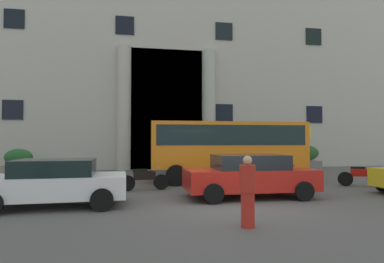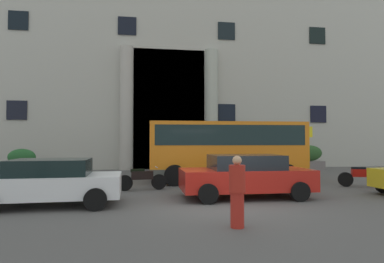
% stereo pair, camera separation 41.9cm
% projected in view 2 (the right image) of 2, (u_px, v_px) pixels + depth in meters
% --- Properties ---
extents(ground_plane, '(80.00, 64.00, 0.12)m').
position_uv_depth(ground_plane, '(223.00, 208.00, 9.58)').
color(ground_plane, '#4E4D4A').
extents(office_building_facade, '(43.51, 9.70, 17.77)m').
position_uv_depth(office_building_facade, '(172.00, 58.00, 27.14)').
color(office_building_facade, '#ABA99D').
rests_on(office_building_facade, ground_plane).
extents(orange_minibus, '(7.15, 3.01, 2.77)m').
position_uv_depth(orange_minibus, '(226.00, 146.00, 15.29)').
color(orange_minibus, orange).
rests_on(orange_minibus, ground_plane).
extents(bus_stop_sign, '(0.44, 0.08, 2.72)m').
position_uv_depth(bus_stop_sign, '(309.00, 145.00, 17.98)').
color(bus_stop_sign, '#99951F').
rests_on(bus_stop_sign, ground_plane).
extents(hedge_planter_entrance_left, '(1.58, 0.83, 1.47)m').
position_uv_depth(hedge_planter_entrance_left, '(22.00, 162.00, 18.51)').
color(hedge_planter_entrance_left, gray).
rests_on(hedge_planter_entrance_left, ground_plane).
extents(hedge_planter_far_west, '(1.71, 0.75, 1.36)m').
position_uv_depth(hedge_planter_far_west, '(249.00, 161.00, 20.87)').
color(hedge_planter_far_west, gray).
rests_on(hedge_planter_far_west, ground_plane).
extents(hedge_planter_far_east, '(1.94, 0.73, 1.64)m').
position_uv_depth(hedge_planter_far_east, '(309.00, 158.00, 21.55)').
color(hedge_planter_far_east, slate).
rests_on(hedge_planter_far_east, ground_plane).
extents(hedge_planter_east, '(1.83, 0.75, 1.38)m').
position_uv_depth(hedge_planter_east, '(171.00, 161.00, 19.98)').
color(hedge_planter_east, gray).
rests_on(hedge_planter_east, ground_plane).
extents(parked_hatchback_near, '(4.33, 2.10, 1.43)m').
position_uv_depth(parked_hatchback_near, '(245.00, 175.00, 10.96)').
color(parked_hatchback_near, red).
rests_on(parked_hatchback_near, ground_plane).
extents(parked_sedan_far, '(4.08, 2.22, 1.36)m').
position_uv_depth(parked_sedan_far, '(51.00, 182.00, 9.54)').
color(parked_sedan_far, silver).
rests_on(parked_sedan_far, ground_plane).
extents(motorcycle_near_kerb, '(1.91, 0.55, 0.89)m').
position_uv_depth(motorcycle_near_kerb, '(141.00, 178.00, 12.58)').
color(motorcycle_near_kerb, black).
rests_on(motorcycle_near_kerb, ground_plane).
extents(motorcycle_far_end, '(1.96, 0.75, 0.89)m').
position_uv_depth(motorcycle_far_end, '(362.00, 176.00, 13.52)').
color(motorcycle_far_end, black).
rests_on(motorcycle_far_end, ground_plane).
extents(pedestrian_woman_dark_dress, '(0.36, 0.36, 1.57)m').
position_uv_depth(pedestrian_woman_dark_dress, '(237.00, 192.00, 7.15)').
color(pedestrian_woman_dark_dress, '#AB241B').
rests_on(pedestrian_woman_dark_dress, ground_plane).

